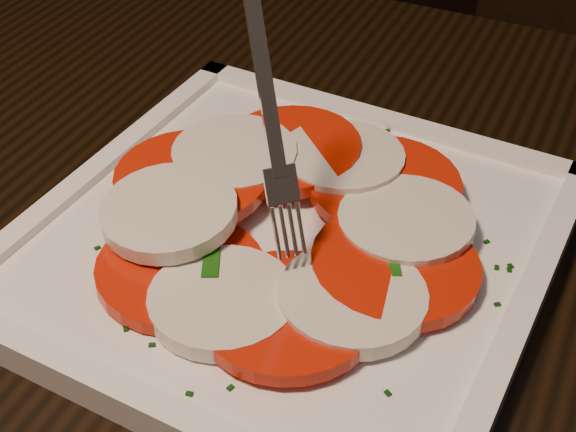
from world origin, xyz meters
The scene contains 4 objects.
table centered at (-0.26, 0.21, 0.65)m, with size 1.27×0.92×0.75m.
plate centered at (-0.28, 0.25, 0.76)m, with size 0.29×0.29×0.01m, color white.
caprese_salad centered at (-0.28, 0.25, 0.78)m, with size 0.25×0.26×0.03m.
fork centered at (-0.30, 0.25, 0.86)m, with size 0.03×0.08×0.14m, color white, non-canonical shape.
Camera 1 is at (-0.17, -0.08, 1.08)m, focal length 50.00 mm.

